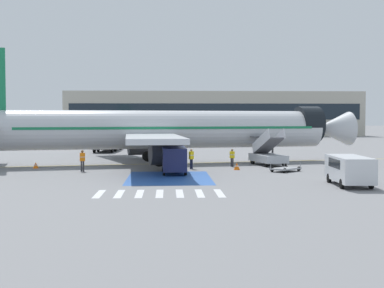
% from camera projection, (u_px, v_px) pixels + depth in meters
% --- Properties ---
extents(ground_plane, '(600.00, 600.00, 0.00)m').
position_uv_depth(ground_plane, '(166.00, 163.00, 53.96)').
color(ground_plane, slate).
extents(apron_leadline_yellow, '(74.44, 16.18, 0.01)m').
position_uv_depth(apron_leadline_yellow, '(169.00, 163.00, 53.55)').
color(apron_leadline_yellow, gold).
rests_on(apron_leadline_yellow, ground_plane).
extents(apron_stand_patch_blue, '(6.32, 9.61, 0.01)m').
position_uv_depth(apron_stand_patch_blue, '(169.00, 178.00, 40.54)').
color(apron_stand_patch_blue, '#2856A8').
rests_on(apron_stand_patch_blue, ground_plane).
extents(apron_walkway_bar_0, '(0.44, 3.60, 0.01)m').
position_uv_depth(apron_walkway_bar_0, '(99.00, 194.00, 31.78)').
color(apron_walkway_bar_0, silver).
rests_on(apron_walkway_bar_0, ground_plane).
extents(apron_walkway_bar_1, '(0.44, 3.60, 0.01)m').
position_uv_depth(apron_walkway_bar_1, '(119.00, 194.00, 31.84)').
color(apron_walkway_bar_1, silver).
rests_on(apron_walkway_bar_1, ground_plane).
extents(apron_walkway_bar_2, '(0.44, 3.60, 0.01)m').
position_uv_depth(apron_walkway_bar_2, '(140.00, 194.00, 31.90)').
color(apron_walkway_bar_2, silver).
rests_on(apron_walkway_bar_2, ground_plane).
extents(apron_walkway_bar_3, '(0.44, 3.60, 0.01)m').
position_uv_depth(apron_walkway_bar_3, '(160.00, 194.00, 31.95)').
color(apron_walkway_bar_3, silver).
rests_on(apron_walkway_bar_3, ground_plane).
extents(apron_walkway_bar_4, '(0.44, 3.60, 0.01)m').
position_uv_depth(apron_walkway_bar_4, '(180.00, 193.00, 32.01)').
color(apron_walkway_bar_4, silver).
rests_on(apron_walkway_bar_4, ground_plane).
extents(apron_walkway_bar_5, '(0.44, 3.60, 0.01)m').
position_uv_depth(apron_walkway_bar_5, '(200.00, 193.00, 32.06)').
color(apron_walkway_bar_5, silver).
rests_on(apron_walkway_bar_5, ground_plane).
extents(apron_walkway_bar_6, '(0.44, 3.60, 0.01)m').
position_uv_depth(apron_walkway_bar_6, '(220.00, 193.00, 32.12)').
color(apron_walkway_bar_6, silver).
rests_on(apron_walkway_bar_6, ground_plane).
extents(airliner, '(41.77, 31.09, 11.01)m').
position_uv_depth(airliner, '(162.00, 130.00, 53.23)').
color(airliner, silver).
rests_on(airliner, ground_plane).
extents(boarding_stairs_forward, '(3.16, 5.52, 3.59)m').
position_uv_depth(boarding_stairs_forward, '(268.00, 156.00, 51.48)').
color(boarding_stairs_forward, '#ADB2BA').
rests_on(boarding_stairs_forward, ground_plane).
extents(fuel_tanker, '(3.20, 10.22, 3.63)m').
position_uv_depth(fuel_tanker, '(108.00, 138.00, 73.68)').
color(fuel_tanker, '#38383D').
rests_on(fuel_tanker, ground_plane).
extents(service_van_0, '(2.01, 5.24, 2.15)m').
position_uv_depth(service_van_0, '(174.00, 158.00, 43.77)').
color(service_van_0, '#1E234C').
rests_on(service_van_0, ground_plane).
extents(service_van_1, '(2.32, 5.48, 1.96)m').
position_uv_depth(service_van_1, '(349.00, 168.00, 35.76)').
color(service_van_1, silver).
rests_on(service_van_1, ground_plane).
extents(baggage_cart, '(2.93, 2.86, 0.87)m').
position_uv_depth(baggage_cart, '(286.00, 169.00, 45.32)').
color(baggage_cart, gray).
rests_on(baggage_cart, ground_plane).
extents(ground_crew_0, '(0.48, 0.45, 1.67)m').
position_uv_depth(ground_crew_0, '(232.00, 157.00, 49.88)').
color(ground_crew_0, '#2D2D33').
rests_on(ground_crew_0, ground_plane).
extents(ground_crew_1, '(0.48, 0.45, 1.81)m').
position_uv_depth(ground_crew_1, '(191.00, 157.00, 47.68)').
color(ground_crew_1, '#191E38').
rests_on(ground_crew_1, ground_plane).
extents(ground_crew_2, '(0.36, 0.48, 1.60)m').
position_uv_depth(ground_crew_2, '(172.00, 158.00, 48.54)').
color(ground_crew_2, '#2D2D33').
rests_on(ground_crew_2, ground_plane).
extents(ground_crew_3, '(0.48, 0.36, 1.83)m').
position_uv_depth(ground_crew_3, '(82.00, 159.00, 45.35)').
color(ground_crew_3, '#2D2D33').
rests_on(ground_crew_3, ground_plane).
extents(traffic_cone_0, '(0.56, 0.56, 0.63)m').
position_uv_depth(traffic_cone_0, '(237.00, 166.00, 46.91)').
color(traffic_cone_0, orange).
rests_on(traffic_cone_0, ground_plane).
extents(traffic_cone_2, '(0.51, 0.51, 0.57)m').
position_uv_depth(traffic_cone_2, '(36.00, 165.00, 48.31)').
color(traffic_cone_2, orange).
rests_on(traffic_cone_2, ground_plane).
extents(terminal_building, '(76.98, 12.10, 11.55)m').
position_uv_depth(terminal_building, '(214.00, 114.00, 141.09)').
color(terminal_building, '#B2AD9E').
rests_on(terminal_building, ground_plane).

